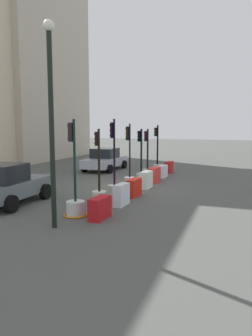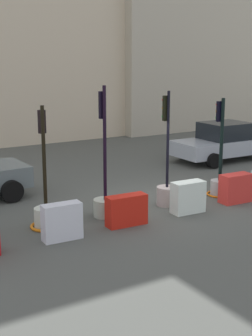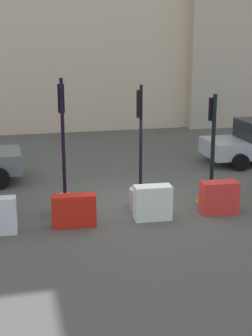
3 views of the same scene
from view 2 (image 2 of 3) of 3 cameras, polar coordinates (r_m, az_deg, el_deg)
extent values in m
plane|color=#4C4E49|center=(15.12, 4.43, -4.08)|extent=(120.00, 120.00, 0.00)
cylinder|color=silver|center=(13.09, -9.25, -5.71)|extent=(0.63, 0.63, 0.54)
cylinder|color=black|center=(12.68, -9.51, 1.18)|extent=(0.10, 0.10, 2.67)
cube|color=black|center=(12.63, -9.76, 5.33)|extent=(0.19, 0.15, 0.59)
sphere|color=red|center=(12.68, -9.85, 6.26)|extent=(0.11, 0.11, 0.11)
sphere|color=orange|center=(12.71, -9.82, 5.37)|extent=(0.11, 0.11, 0.11)
sphere|color=green|center=(12.73, -9.79, 4.49)|extent=(0.11, 0.11, 0.11)
torus|color=orange|center=(13.17, -9.21, -6.66)|extent=(0.86, 0.86, 0.08)
cylinder|color=#B2B6A6|center=(13.83, -2.41, -4.63)|extent=(0.67, 0.67, 0.49)
cylinder|color=black|center=(13.39, -2.49, 2.82)|extent=(0.10, 0.10, 3.16)
cube|color=black|center=(13.34, -2.78, 7.32)|extent=(0.17, 0.13, 0.73)
sphere|color=red|center=(13.39, -2.97, 8.39)|extent=(0.11, 0.11, 0.11)
sphere|color=orange|center=(13.41, -2.96, 7.35)|extent=(0.11, 0.11, 0.11)
sphere|color=green|center=(13.43, -2.94, 6.31)|extent=(0.11, 0.11, 0.11)
cylinder|color=#BBA8A3|center=(14.85, 4.76, -3.26)|extent=(0.62, 0.62, 0.57)
cylinder|color=black|center=(14.47, 4.89, 3.28)|extent=(0.08, 0.08, 2.86)
cube|color=black|center=(14.42, 4.62, 6.93)|extent=(0.17, 0.17, 0.73)
sphere|color=red|center=(14.46, 4.38, 7.92)|extent=(0.09, 0.09, 0.09)
sphere|color=orange|center=(14.48, 4.36, 6.95)|extent=(0.09, 0.09, 0.09)
sphere|color=green|center=(14.51, 4.35, 5.99)|extent=(0.09, 0.09, 0.09)
cylinder|color=#AEA7A6|center=(16.15, 10.81, -2.26)|extent=(0.59, 0.59, 0.49)
cylinder|color=black|center=(15.82, 11.05, 3.22)|extent=(0.11, 0.11, 2.64)
cube|color=black|center=(15.77, 10.82, 6.48)|extent=(0.20, 0.17, 0.64)
sphere|color=red|center=(15.79, 10.60, 7.27)|extent=(0.11, 0.11, 0.11)
sphere|color=orange|center=(15.81, 10.57, 6.51)|extent=(0.11, 0.11, 0.11)
sphere|color=green|center=(15.84, 10.54, 5.74)|extent=(0.11, 0.11, 0.11)
torus|color=orange|center=(16.21, 10.78, -2.99)|extent=(0.83, 0.83, 0.06)
cube|color=silver|center=(12.15, -7.46, -6.21)|extent=(0.99, 0.42, 0.92)
cube|color=red|center=(13.05, 0.05, -4.94)|extent=(1.12, 0.45, 0.83)
cube|color=white|center=(14.18, 7.22, -3.38)|extent=(0.99, 0.49, 0.92)
cube|color=red|center=(15.42, 12.63, -2.31)|extent=(1.02, 0.52, 0.89)
cylinder|color=black|center=(15.49, -13.13, -2.64)|extent=(0.70, 0.30, 0.69)
cube|color=#AAB3BF|center=(21.51, 11.36, 2.53)|extent=(4.63, 1.96, 0.62)
cube|color=black|center=(21.40, 11.43, 4.27)|extent=(1.90, 1.68, 0.71)
cylinder|color=black|center=(19.92, 10.16, 0.84)|extent=(0.62, 0.29, 0.61)
cylinder|color=black|center=(21.42, 6.71, 1.81)|extent=(0.62, 0.29, 0.61)
cylinder|color=black|center=(23.23, 12.32, 2.47)|extent=(0.62, 0.29, 0.61)
camera|label=1|loc=(9.99, -84.41, -4.94)|focal=35.13mm
camera|label=3|loc=(5.19, 69.19, 6.78)|focal=51.68mm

